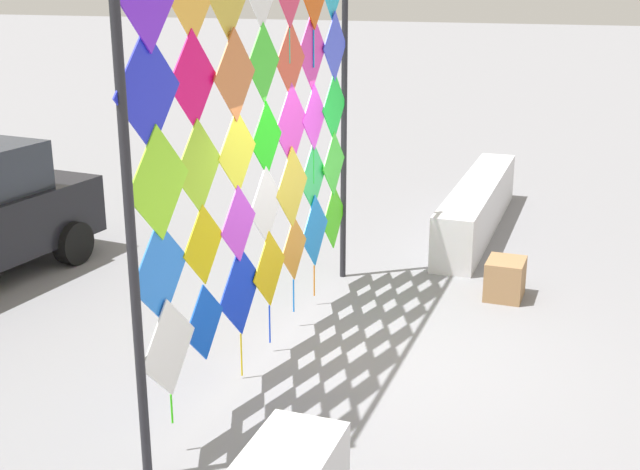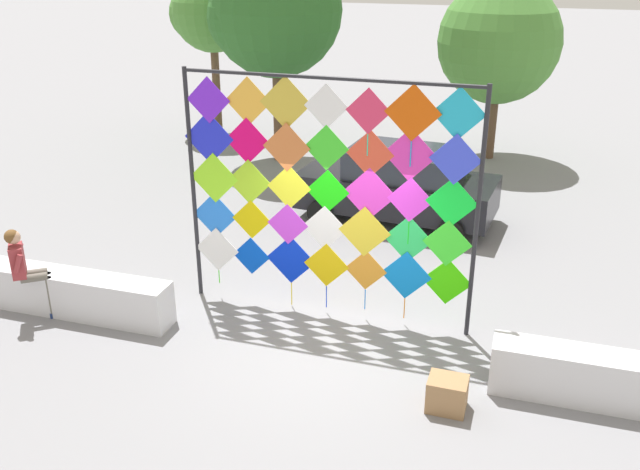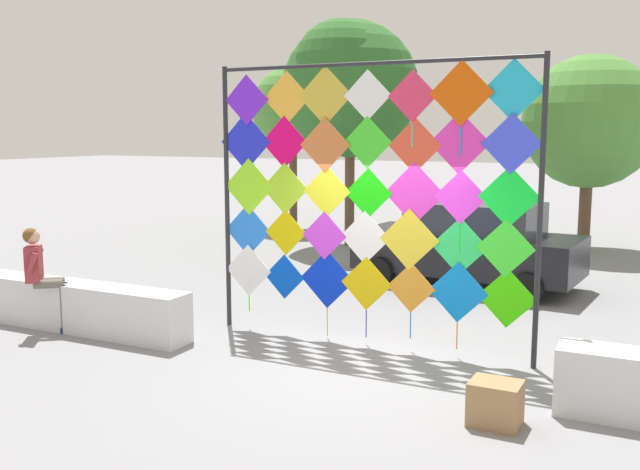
{
  "view_description": "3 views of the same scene",
  "coord_description": "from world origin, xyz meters",
  "px_view_note": "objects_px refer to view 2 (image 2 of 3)",
  "views": [
    {
      "loc": [
        -7.12,
        -2.07,
        3.53
      ],
      "look_at": [
        -0.48,
        0.27,
        1.33
      ],
      "focal_mm": 46.67,
      "sensor_mm": 36.0,
      "label": 1
    },
    {
      "loc": [
        2.61,
        -8.75,
        5.66
      ],
      "look_at": [
        -0.29,
        0.63,
        1.48
      ],
      "focal_mm": 38.99,
      "sensor_mm": 36.0,
      "label": 2
    },
    {
      "loc": [
        3.43,
        -8.06,
        2.95
      ],
      "look_at": [
        -0.54,
        0.01,
        1.64
      ],
      "focal_mm": 39.99,
      "sensor_mm": 36.0,
      "label": 3
    }
  ],
  "objects_px": {
    "cardboard_box_large": "(447,394)",
    "tree_palm_like": "(268,9)",
    "seated_vendor": "(27,266)",
    "parked_car": "(399,184)",
    "tree_broadleaf": "(210,12)",
    "tree_far_right": "(497,40)",
    "kite_display_rack": "(327,184)"
  },
  "relations": [
    {
      "from": "tree_broadleaf",
      "to": "cardboard_box_large",
      "type": "bearing_deg",
      "value": -53.67
    },
    {
      "from": "seated_vendor",
      "to": "tree_palm_like",
      "type": "height_order",
      "value": "tree_palm_like"
    },
    {
      "from": "tree_palm_like",
      "to": "tree_far_right",
      "type": "distance_m",
      "value": 6.08
    },
    {
      "from": "seated_vendor",
      "to": "tree_far_right",
      "type": "bearing_deg",
      "value": 61.42
    },
    {
      "from": "kite_display_rack",
      "to": "tree_broadleaf",
      "type": "xyz_separation_m",
      "value": [
        -6.75,
        10.23,
        1.43
      ]
    },
    {
      "from": "kite_display_rack",
      "to": "parked_car",
      "type": "distance_m",
      "value": 4.63
    },
    {
      "from": "seated_vendor",
      "to": "tree_far_right",
      "type": "distance_m",
      "value": 13.21
    },
    {
      "from": "tree_far_right",
      "to": "cardboard_box_large",
      "type": "bearing_deg",
      "value": -87.69
    },
    {
      "from": "cardboard_box_large",
      "to": "tree_broadleaf",
      "type": "xyz_separation_m",
      "value": [
        -8.98,
        12.21,
        3.43
      ]
    },
    {
      "from": "parked_car",
      "to": "tree_far_right",
      "type": "distance_m",
      "value": 6.14
    },
    {
      "from": "kite_display_rack",
      "to": "tree_far_right",
      "type": "distance_m",
      "value": 10.06
    },
    {
      "from": "cardboard_box_large",
      "to": "tree_palm_like",
      "type": "relative_size",
      "value": 0.09
    },
    {
      "from": "kite_display_rack",
      "to": "cardboard_box_large",
      "type": "distance_m",
      "value": 3.6
    },
    {
      "from": "seated_vendor",
      "to": "cardboard_box_large",
      "type": "xyz_separation_m",
      "value": [
        6.7,
        -0.41,
        -0.7
      ]
    },
    {
      "from": "parked_car",
      "to": "cardboard_box_large",
      "type": "bearing_deg",
      "value": -73.18
    },
    {
      "from": "cardboard_box_large",
      "to": "tree_palm_like",
      "type": "bearing_deg",
      "value": 122.24
    },
    {
      "from": "parked_car",
      "to": "tree_palm_like",
      "type": "distance_m",
      "value": 6.21
    },
    {
      "from": "parked_car",
      "to": "tree_palm_like",
      "type": "xyz_separation_m",
      "value": [
        -4.17,
        3.3,
        3.21
      ]
    },
    {
      "from": "kite_display_rack",
      "to": "tree_far_right",
      "type": "bearing_deg",
      "value": 79.88
    },
    {
      "from": "parked_car",
      "to": "tree_far_right",
      "type": "relative_size",
      "value": 0.9
    },
    {
      "from": "seated_vendor",
      "to": "parked_car",
      "type": "distance_m",
      "value": 7.64
    },
    {
      "from": "seated_vendor",
      "to": "tree_far_right",
      "type": "height_order",
      "value": "tree_far_right"
    },
    {
      "from": "tree_broadleaf",
      "to": "tree_palm_like",
      "type": "bearing_deg",
      "value": -41.4
    },
    {
      "from": "seated_vendor",
      "to": "tree_broadleaf",
      "type": "relative_size",
      "value": 0.32
    },
    {
      "from": "cardboard_box_large",
      "to": "tree_broadleaf",
      "type": "distance_m",
      "value": 15.54
    },
    {
      "from": "kite_display_rack",
      "to": "cardboard_box_large",
      "type": "bearing_deg",
      "value": -41.54
    },
    {
      "from": "tree_broadleaf",
      "to": "seated_vendor",
      "type": "bearing_deg",
      "value": -79.05
    },
    {
      "from": "cardboard_box_large",
      "to": "tree_palm_like",
      "type": "distance_m",
      "value": 12.05
    },
    {
      "from": "kite_display_rack",
      "to": "tree_broadleaf",
      "type": "relative_size",
      "value": 0.96
    },
    {
      "from": "tree_far_right",
      "to": "parked_car",
      "type": "bearing_deg",
      "value": -104.88
    },
    {
      "from": "kite_display_rack",
      "to": "tree_broadleaf",
      "type": "height_order",
      "value": "tree_broadleaf"
    },
    {
      "from": "cardboard_box_large",
      "to": "seated_vendor",
      "type": "bearing_deg",
      "value": 176.48
    }
  ]
}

